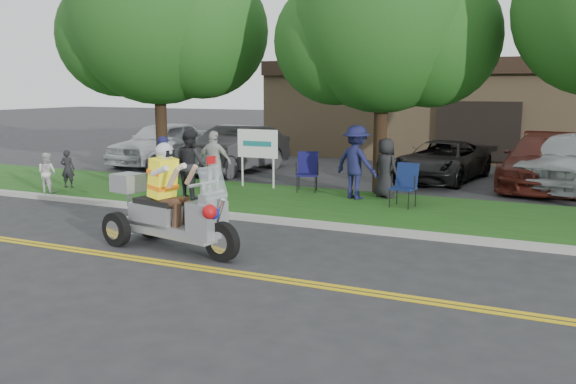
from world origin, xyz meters
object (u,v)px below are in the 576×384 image
at_px(trike_scooter, 168,213).
at_px(lawn_chair_b, 307,169).
at_px(spectator_adult_left, 165,168).
at_px(parked_car_right, 545,161).
at_px(parked_car_mid, 441,161).
at_px(spectator_adult_mid, 191,164).
at_px(parked_car_far_right, 574,160).
at_px(spectator_adult_right, 214,162).
at_px(parked_car_left, 234,149).
at_px(parked_car_far_left, 162,143).
at_px(lawn_chair_a, 405,182).

xyz_separation_m(trike_scooter, lawn_chair_b, (0.05, 6.36, 0.02)).
xyz_separation_m(spectator_adult_left, parked_car_right, (8.62, 6.84, -0.15)).
distance_m(spectator_adult_left, parked_car_mid, 8.85).
xyz_separation_m(spectator_adult_mid, parked_car_far_right, (8.91, 6.17, -0.13)).
bearing_deg(spectator_adult_mid, lawn_chair_b, -113.09).
bearing_deg(lawn_chair_b, spectator_adult_right, -164.66).
relative_size(lawn_chair_b, parked_car_far_right, 0.21).
relative_size(lawn_chair_b, spectator_adult_mid, 0.61).
distance_m(parked_car_left, parked_car_mid, 6.96).
bearing_deg(parked_car_right, spectator_adult_mid, -138.38).
relative_size(spectator_adult_left, parked_car_right, 0.31).
bearing_deg(parked_car_mid, parked_car_right, 8.58).
bearing_deg(parked_car_far_left, spectator_adult_mid, -44.87).
height_order(parked_car_mid, parked_car_far_right, parked_car_far_right).
height_order(parked_car_far_left, parked_car_right, parked_car_far_left).
bearing_deg(spectator_adult_mid, parked_car_far_left, -27.15).
bearing_deg(lawn_chair_b, parked_car_mid, 37.43).
height_order(spectator_adult_left, parked_car_far_right, spectator_adult_left).
xyz_separation_m(lawn_chair_b, spectator_adult_mid, (-2.27, -2.31, 0.28)).
height_order(trike_scooter, lawn_chair_b, trike_scooter).
bearing_deg(parked_car_left, parked_car_far_left, 172.50).
xyz_separation_m(spectator_adult_left, parked_car_mid, (5.62, 6.84, -0.29)).
xyz_separation_m(trike_scooter, parked_car_left, (-3.95, 9.32, 0.11)).
bearing_deg(parked_car_mid, lawn_chair_b, -116.52).
bearing_deg(trike_scooter, parked_car_mid, 85.69).
height_order(trike_scooter, parked_car_mid, trike_scooter).
relative_size(lawn_chair_a, parked_car_mid, 0.23).
height_order(spectator_adult_right, parked_car_far_right, spectator_adult_right).
relative_size(trike_scooter, spectator_adult_mid, 1.69).
relative_size(lawn_chair_b, parked_car_right, 0.20).
distance_m(parked_car_far_left, parked_car_mid, 10.51).
bearing_deg(spectator_adult_right, trike_scooter, 109.38).
xyz_separation_m(lawn_chair_a, parked_car_far_left, (-10.62, 4.82, 0.13)).
height_order(lawn_chair_b, parked_car_far_right, parked_car_far_right).
bearing_deg(spectator_adult_right, lawn_chair_a, -179.67).
bearing_deg(lawn_chair_a, spectator_adult_mid, -158.16).
distance_m(spectator_adult_right, parked_car_far_left, 7.53).
xyz_separation_m(spectator_adult_left, spectator_adult_right, (0.62, 1.38, 0.03)).
height_order(lawn_chair_a, lawn_chair_b, lawn_chair_b).
bearing_deg(lawn_chair_a, parked_car_right, 69.12).
relative_size(parked_car_left, parked_car_mid, 1.07).
bearing_deg(spectator_adult_mid, spectator_adult_right, -76.91).
height_order(lawn_chair_a, parked_car_far_left, parked_car_far_left).
xyz_separation_m(spectator_adult_right, parked_car_left, (-1.87, 4.34, -0.15)).
relative_size(trike_scooter, lawn_chair_b, 2.79).
height_order(lawn_chair_a, spectator_adult_left, spectator_adult_left).
bearing_deg(parked_car_far_left, lawn_chair_a, -20.72).
relative_size(parked_car_mid, parked_car_right, 0.85).
distance_m(spectator_adult_mid, parked_car_far_right, 10.84).
distance_m(lawn_chair_b, parked_car_far_right, 7.68).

